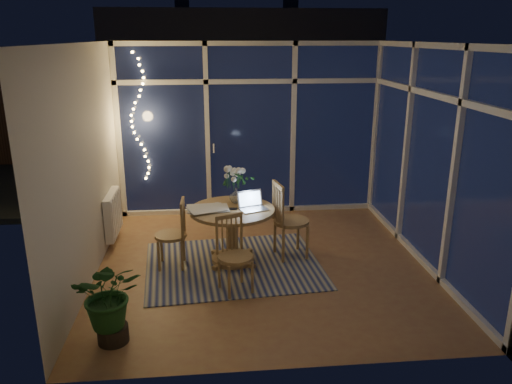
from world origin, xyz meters
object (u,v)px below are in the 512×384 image
chair_right (291,219)px  chair_front (235,255)px  laptop (254,201)px  potted_plant (110,304)px  dining_table (233,236)px  flower_vase (236,194)px  chair_left (171,234)px

chair_right → chair_front: bearing=127.1°
laptop → potted_plant: laptop is taller
dining_table → potted_plant: bearing=-126.8°
chair_front → flower_vase: (0.07, 0.97, 0.37)m
chair_right → laptop: 0.60m
dining_table → potted_plant: potted_plant is taller
chair_front → laptop: laptop is taller
flower_vase → potted_plant: (-1.24, -1.80, -0.42)m
chair_left → chair_front: 1.00m
chair_right → flower_vase: (-0.67, 0.13, 0.30)m
chair_right → potted_plant: (-1.91, -1.66, -0.12)m
chair_right → potted_plant: size_ratio=1.31×
chair_front → flower_vase: size_ratio=4.09×
chair_left → chair_front: (0.73, -0.68, 0.00)m
chair_right → dining_table: bearing=85.9°
flower_vase → potted_plant: 2.22m
chair_right → chair_front: (-0.74, -0.84, -0.07)m
dining_table → chair_left: size_ratio=1.19×
chair_left → laptop: bearing=91.9°
chair_left → laptop: size_ratio=2.76×
dining_table → laptop: 0.53m
potted_plant → chair_front: bearing=35.4°
dining_table → potted_plant: (-1.18, -1.57, 0.03)m
dining_table → chair_left: (-0.74, -0.06, 0.08)m
dining_table → chair_right: chair_right is taller
flower_vase → chair_left: bearing=-160.3°
dining_table → chair_front: chair_front is taller
chair_left → flower_vase: flower_vase is taller
chair_front → potted_plant: 1.43m
chair_front → chair_right: bearing=27.2°
laptop → flower_vase: (-0.19, 0.29, -0.01)m
chair_left → potted_plant: chair_left is taller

